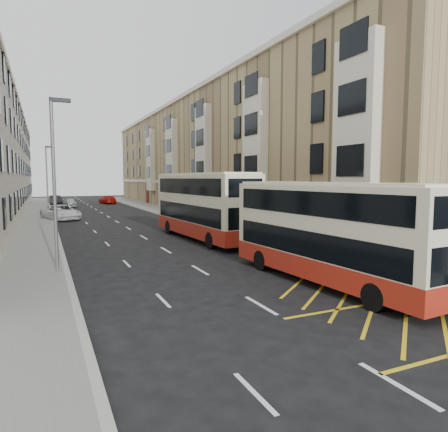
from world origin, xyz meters
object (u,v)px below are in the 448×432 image
street_lamp_far (47,177)px  car_dark (55,200)px  double_decker_front (329,233)px  double_decker_rear (203,206)px  car_silver (70,203)px  car_red (108,200)px  street_lamp_near (55,175)px  pedestrian_far (448,272)px  white_van (61,212)px

street_lamp_far → car_dark: (1.39, 24.85, -3.88)m
double_decker_front → double_decker_rear: bearing=87.6°
double_decker_rear → car_dark: size_ratio=2.67×
car_silver → car_dark: 8.24m
car_silver → car_red: 8.75m
street_lamp_near → street_lamp_far: same height
street_lamp_near → car_silver: 47.12m
street_lamp_near → double_decker_front: size_ratio=0.73×
street_lamp_far → double_decker_rear: street_lamp_far is taller
street_lamp_far → street_lamp_near: bearing=-90.0°
street_lamp_far → double_decker_front: street_lamp_far is taller
double_decker_rear → street_lamp_near: bearing=-147.9°
street_lamp_near → pedestrian_far: bearing=-36.6°
street_lamp_near → white_van: bearing=87.5°
car_silver → double_decker_front: bearing=-88.8°
street_lamp_far → double_decker_front: size_ratio=0.73×
double_decker_rear → white_van: bearing=111.8°
street_lamp_near → car_red: size_ratio=1.59×
double_decker_front → double_decker_rear: 13.76m
car_dark → street_lamp_far: bearing=-100.2°
double_decker_rear → car_silver: (-6.80, 39.68, -1.79)m
car_red → street_lamp_far: bearing=59.0°
car_dark → car_red: 8.74m
white_van → car_dark: (0.24, 28.39, -0.05)m
double_decker_front → car_red: bearing=86.9°
double_decker_front → pedestrian_far: 4.67m
street_lamp_far → car_silver: size_ratio=1.98×
street_lamp_near → car_silver: bearing=85.9°
street_lamp_far → car_red: (9.85, 22.67, -3.90)m
double_decker_front → pedestrian_far: size_ratio=7.02×
car_silver → car_dark: size_ratio=0.87×
car_dark → car_silver: bearing=-83.4°
double_decker_front → car_red: 59.29m
pedestrian_far → car_red: bearing=-82.8°
street_lamp_far → car_silver: bearing=78.8°
white_van → car_silver: (2.17, 20.38, -0.12)m
street_lamp_near → car_silver: street_lamp_near is taller
double_decker_rear → white_van: size_ratio=2.13×
street_lamp_near → white_van: size_ratio=1.38×
double_decker_front → car_red: double_decker_front is taller
street_lamp_far → car_silver: (3.32, 16.84, -3.95)m
car_red → white_van: bearing=64.2°
pedestrian_far → car_red: (-3.57, 62.62, -0.20)m
pedestrian_far → car_silver: size_ratio=0.39×
street_lamp_far → white_van: (1.15, -3.54, -3.83)m
double_decker_rear → car_red: (-0.27, 45.51, -1.75)m
street_lamp_far → pedestrian_far: street_lamp_far is taller
white_van → pedestrian_far: bearing=-91.1°
double_decker_rear → car_silver: 40.30m
double_decker_front → street_lamp_far: bearing=102.2°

